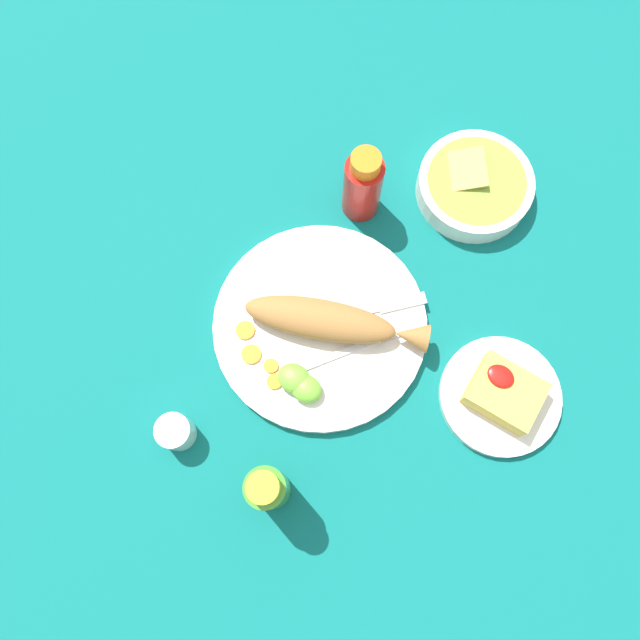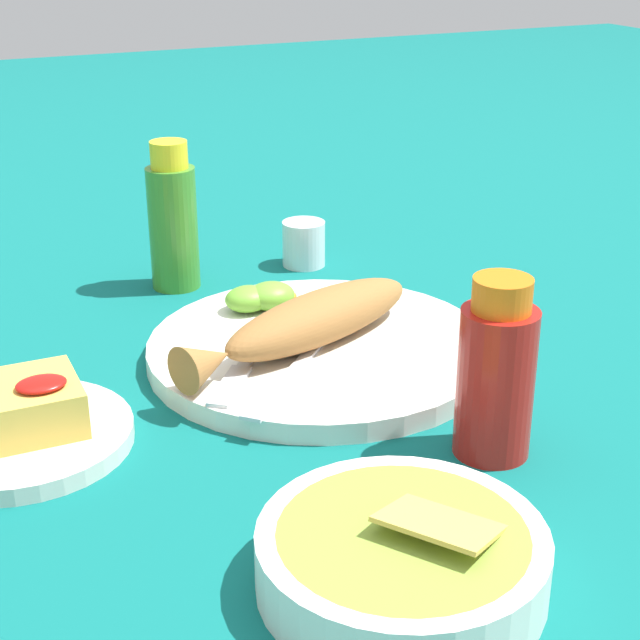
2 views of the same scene
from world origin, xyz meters
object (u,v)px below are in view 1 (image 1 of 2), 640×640
at_px(fried_fish, 331,321).
at_px(guacamole_bowl, 474,185).
at_px(side_plate_fries, 500,396).
at_px(salt_cup, 176,432).
at_px(main_plate, 320,326).
at_px(hot_sauce_bottle_red, 363,185).
at_px(fork_near, 373,310).
at_px(fork_far, 374,340).
at_px(hot_sauce_bottle_green, 268,489).

relative_size(fried_fish, guacamole_bowl, 1.49).
bearing_deg(side_plate_fries, salt_cup, 37.82).
bearing_deg(fried_fish, main_plate, 0.00).
bearing_deg(side_plate_fries, hot_sauce_bottle_red, -26.14).
relative_size(fried_fish, hot_sauce_bottle_red, 1.89).
bearing_deg(fried_fish, hot_sauce_bottle_red, -92.59).
height_order(main_plate, fork_near, fork_near).
bearing_deg(salt_cup, fork_far, -123.30).
bearing_deg(fork_near, main_plate, -178.51).
relative_size(main_plate, guacamole_bowl, 1.77).
bearing_deg(salt_cup, hot_sauce_bottle_red, -95.11).
distance_m(fork_near, salt_cup, 0.32).
bearing_deg(fork_near, hot_sauce_bottle_red, 80.81).
xyz_separation_m(fork_near, fork_far, (-0.02, 0.04, 0.00)).
relative_size(fork_far, guacamole_bowl, 0.89).
bearing_deg(hot_sauce_bottle_red, fork_far, 124.99).
height_order(fried_fish, fork_far, fried_fish).
xyz_separation_m(fork_far, side_plate_fries, (-0.19, -0.03, -0.01)).
bearing_deg(main_plate, side_plate_fries, -170.82).
bearing_deg(hot_sauce_bottle_green, fork_far, -93.45).
xyz_separation_m(hot_sauce_bottle_green, guacamole_bowl, (-0.03, -0.54, -0.05)).
distance_m(fried_fish, hot_sauce_bottle_green, 0.24).
bearing_deg(salt_cup, fork_near, -115.97).
xyz_separation_m(main_plate, hot_sauce_bottle_red, (0.05, -0.20, 0.06)).
relative_size(hot_sauce_bottle_red, hot_sauce_bottle_green, 0.88).
relative_size(hot_sauce_bottle_red, side_plate_fries, 0.81).
height_order(fork_far, guacamole_bowl, guacamole_bowl).
bearing_deg(guacamole_bowl, salt_cup, 72.05).
bearing_deg(fried_fish, fork_far, 171.05).
bearing_deg(side_plate_fries, fork_far, 7.45).
distance_m(fried_fish, side_plate_fries, 0.26).
relative_size(main_plate, fork_near, 2.19).
height_order(fork_far, salt_cup, salt_cup).
height_order(fork_near, fork_far, same).
bearing_deg(fork_near, fork_far, -102.72).
xyz_separation_m(fork_near, guacamole_bowl, (-0.03, -0.25, 0.00)).
height_order(main_plate, guacamole_bowl, guacamole_bowl).
distance_m(main_plate, guacamole_bowl, 0.32).
xyz_separation_m(fried_fish, fork_far, (-0.06, -0.01, -0.02)).
bearing_deg(hot_sauce_bottle_green, fork_near, -88.17).
height_order(main_plate, salt_cup, salt_cup).
relative_size(hot_sauce_bottle_green, guacamole_bowl, 0.90).
bearing_deg(fork_near, hot_sauce_bottle_green, -133.07).
distance_m(main_plate, fork_near, 0.08).
relative_size(salt_cup, side_plate_fries, 0.30).
bearing_deg(hot_sauce_bottle_green, hot_sauce_bottle_red, -75.41).
height_order(main_plate, hot_sauce_bottle_red, hot_sauce_bottle_red).
relative_size(main_plate, side_plate_fries, 1.81).
relative_size(fried_fish, salt_cup, 5.14).
distance_m(main_plate, salt_cup, 0.25).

